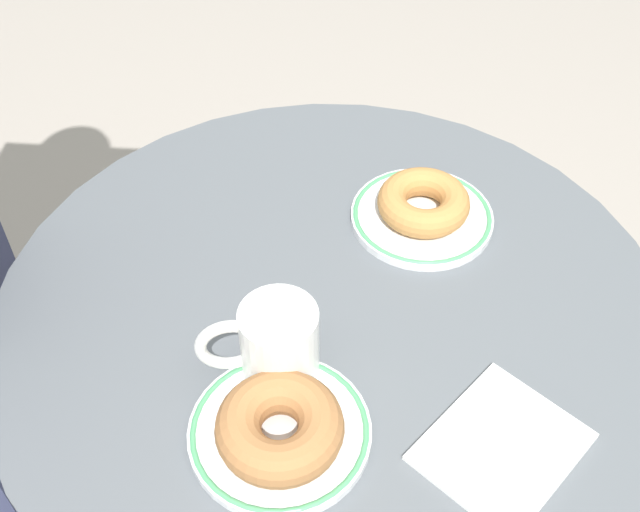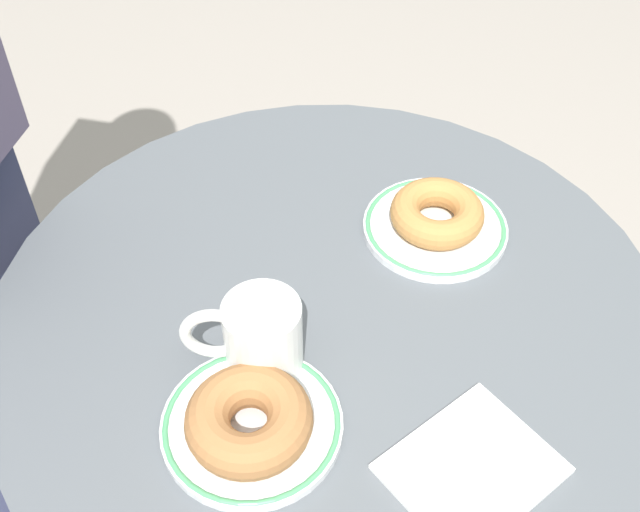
{
  "view_description": "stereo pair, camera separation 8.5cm",
  "coord_description": "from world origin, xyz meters",
  "px_view_note": "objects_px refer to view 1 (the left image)",
  "views": [
    {
      "loc": [
        -0.5,
        -0.27,
        1.4
      ],
      "look_at": [
        0.01,
        0.02,
        0.79
      ],
      "focal_mm": 44.19,
      "sensor_mm": 36.0,
      "label": 1
    },
    {
      "loc": [
        -0.45,
        -0.34,
        1.4
      ],
      "look_at": [
        0.01,
        0.02,
        0.79
      ],
      "focal_mm": 44.19,
      "sensor_mm": 36.0,
      "label": 2
    }
  ],
  "objects_px": {
    "donut_old_fashioned": "(424,202)",
    "paper_napkin": "(502,447)",
    "plate_left": "(280,431)",
    "donut_cinnamon": "(280,427)",
    "coffee_mug": "(272,342)",
    "cafe_table": "(330,418)",
    "plate_right": "(422,216)"
  },
  "relations": [
    {
      "from": "plate_right",
      "to": "coffee_mug",
      "type": "relative_size",
      "value": 1.65
    },
    {
      "from": "paper_napkin",
      "to": "donut_old_fashioned",
      "type": "bearing_deg",
      "value": 38.75
    },
    {
      "from": "cafe_table",
      "to": "coffee_mug",
      "type": "height_order",
      "value": "coffee_mug"
    },
    {
      "from": "cafe_table",
      "to": "plate_left",
      "type": "distance_m",
      "value": 0.3
    },
    {
      "from": "cafe_table",
      "to": "paper_napkin",
      "type": "height_order",
      "value": "paper_napkin"
    },
    {
      "from": "plate_right",
      "to": "paper_napkin",
      "type": "bearing_deg",
      "value": -141.25
    },
    {
      "from": "donut_old_fashioned",
      "to": "paper_napkin",
      "type": "height_order",
      "value": "donut_old_fashioned"
    },
    {
      "from": "plate_right",
      "to": "coffee_mug",
      "type": "xyz_separation_m",
      "value": [
        -0.28,
        0.04,
        0.04
      ]
    },
    {
      "from": "cafe_table",
      "to": "paper_napkin",
      "type": "bearing_deg",
      "value": -108.75
    },
    {
      "from": "cafe_table",
      "to": "plate_right",
      "type": "distance_m",
      "value": 0.3
    },
    {
      "from": "donut_old_fashioned",
      "to": "coffee_mug",
      "type": "bearing_deg",
      "value": 172.56
    },
    {
      "from": "donut_cinnamon",
      "to": "coffee_mug",
      "type": "height_order",
      "value": "coffee_mug"
    },
    {
      "from": "cafe_table",
      "to": "donut_old_fashioned",
      "type": "relative_size",
      "value": 6.75
    },
    {
      "from": "cafe_table",
      "to": "plate_left",
      "type": "height_order",
      "value": "plate_left"
    },
    {
      "from": "paper_napkin",
      "to": "plate_left",
      "type": "bearing_deg",
      "value": 116.19
    },
    {
      "from": "donut_old_fashioned",
      "to": "plate_right",
      "type": "bearing_deg",
      "value": -7.13
    },
    {
      "from": "donut_cinnamon",
      "to": "paper_napkin",
      "type": "relative_size",
      "value": 0.82
    },
    {
      "from": "paper_napkin",
      "to": "coffee_mug",
      "type": "distance_m",
      "value": 0.24
    },
    {
      "from": "donut_old_fashioned",
      "to": "plate_left",
      "type": "bearing_deg",
      "value": -178.36
    },
    {
      "from": "plate_right",
      "to": "donut_old_fashioned",
      "type": "relative_size",
      "value": 1.56
    },
    {
      "from": "coffee_mug",
      "to": "plate_right",
      "type": "bearing_deg",
      "value": -7.44
    },
    {
      "from": "plate_right",
      "to": "donut_old_fashioned",
      "type": "height_order",
      "value": "donut_old_fashioned"
    },
    {
      "from": "plate_right",
      "to": "donut_old_fashioned",
      "type": "xyz_separation_m",
      "value": [
        -0.0,
        0.0,
        0.02
      ]
    },
    {
      "from": "paper_napkin",
      "to": "coffee_mug",
      "type": "bearing_deg",
      "value": 97.65
    },
    {
      "from": "coffee_mug",
      "to": "cafe_table",
      "type": "bearing_deg",
      "value": -3.89
    },
    {
      "from": "donut_cinnamon",
      "to": "donut_old_fashioned",
      "type": "relative_size",
      "value": 1.08
    },
    {
      "from": "donut_old_fashioned",
      "to": "coffee_mug",
      "type": "distance_m",
      "value": 0.28
    },
    {
      "from": "plate_left",
      "to": "donut_old_fashioned",
      "type": "xyz_separation_m",
      "value": [
        0.34,
        0.01,
        0.02
      ]
    },
    {
      "from": "plate_right",
      "to": "paper_napkin",
      "type": "distance_m",
      "value": 0.32
    },
    {
      "from": "cafe_table",
      "to": "donut_cinnamon",
      "type": "relative_size",
      "value": 6.25
    },
    {
      "from": "plate_left",
      "to": "donut_cinnamon",
      "type": "height_order",
      "value": "donut_cinnamon"
    },
    {
      "from": "plate_left",
      "to": "coffee_mug",
      "type": "relative_size",
      "value": 1.68
    }
  ]
}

